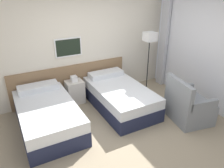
{
  "coord_description": "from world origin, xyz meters",
  "views": [
    {
      "loc": [
        -1.93,
        -2.94,
        2.69
      ],
      "look_at": [
        0.12,
        0.88,
        0.69
      ],
      "focal_mm": 35.0,
      "sensor_mm": 36.0,
      "label": 1
    }
  ],
  "objects_px": {
    "armchair": "(188,107)",
    "bed_near_door": "(48,115)",
    "bed_near_window": "(119,97)",
    "floor_lamp": "(150,41)",
    "nightstand": "(75,91)"
  },
  "relations": [
    {
      "from": "armchair",
      "to": "bed_near_door",
      "type": "bearing_deg",
      "value": 78.05
    },
    {
      "from": "bed_near_window",
      "to": "floor_lamp",
      "type": "relative_size",
      "value": 1.2
    },
    {
      "from": "bed_near_door",
      "to": "armchair",
      "type": "relative_size",
      "value": 1.95
    },
    {
      "from": "nightstand",
      "to": "floor_lamp",
      "type": "xyz_separation_m",
      "value": [
        1.93,
        -0.31,
        1.08
      ]
    },
    {
      "from": "bed_near_window",
      "to": "armchair",
      "type": "height_order",
      "value": "armchair"
    },
    {
      "from": "bed_near_window",
      "to": "nightstand",
      "type": "relative_size",
      "value": 2.75
    },
    {
      "from": "nightstand",
      "to": "armchair",
      "type": "distance_m",
      "value": 2.63
    },
    {
      "from": "bed_near_door",
      "to": "bed_near_window",
      "type": "relative_size",
      "value": 1.0
    },
    {
      "from": "nightstand",
      "to": "bed_near_door",
      "type": "bearing_deg",
      "value": -138.98
    },
    {
      "from": "floor_lamp",
      "to": "armchair",
      "type": "xyz_separation_m",
      "value": [
        -0.06,
        -1.54,
        -1.07
      ]
    },
    {
      "from": "bed_near_window",
      "to": "floor_lamp",
      "type": "xyz_separation_m",
      "value": [
        1.09,
        0.42,
        1.1
      ]
    },
    {
      "from": "bed_near_window",
      "to": "floor_lamp",
      "type": "height_order",
      "value": "floor_lamp"
    },
    {
      "from": "bed_near_door",
      "to": "floor_lamp",
      "type": "distance_m",
      "value": 3.0
    },
    {
      "from": "bed_near_door",
      "to": "nightstand",
      "type": "height_order",
      "value": "nightstand"
    },
    {
      "from": "armchair",
      "to": "bed_near_window",
      "type": "bearing_deg",
      "value": 53.2
    }
  ]
}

